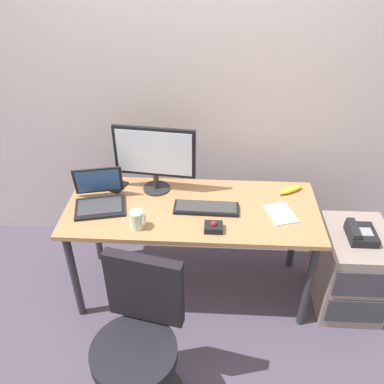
{
  "coord_description": "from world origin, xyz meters",
  "views": [
    {
      "loc": [
        0.11,
        -2.09,
        2.31
      ],
      "look_at": [
        0.0,
        0.0,
        0.86
      ],
      "focal_mm": 38.33,
      "sensor_mm": 36.0,
      "label": 1
    }
  ],
  "objects_px": {
    "laptop": "(99,197)",
    "trackball_mouse": "(214,227)",
    "coffee_mug": "(137,220)",
    "banana": "(291,190)",
    "monitor_main": "(155,155)",
    "file_cabinet": "(350,269)",
    "keyboard": "(206,208)",
    "paper_notepad": "(281,214)",
    "office_chair": "(139,349)",
    "cell_phone": "(119,187)",
    "desk_phone": "(360,234)"
  },
  "relations": [
    {
      "from": "monitor_main",
      "to": "trackball_mouse",
      "type": "distance_m",
      "value": 0.62
    },
    {
      "from": "monitor_main",
      "to": "paper_notepad",
      "type": "relative_size",
      "value": 2.57
    },
    {
      "from": "desk_phone",
      "to": "coffee_mug",
      "type": "relative_size",
      "value": 1.73
    },
    {
      "from": "file_cabinet",
      "to": "monitor_main",
      "type": "bearing_deg",
      "value": 169.64
    },
    {
      "from": "paper_notepad",
      "to": "cell_phone",
      "type": "height_order",
      "value": "paper_notepad"
    },
    {
      "from": "file_cabinet",
      "to": "cell_phone",
      "type": "height_order",
      "value": "cell_phone"
    },
    {
      "from": "coffee_mug",
      "to": "monitor_main",
      "type": "bearing_deg",
      "value": 81.56
    },
    {
      "from": "office_chair",
      "to": "keyboard",
      "type": "relative_size",
      "value": 2.3
    },
    {
      "from": "trackball_mouse",
      "to": "banana",
      "type": "distance_m",
      "value": 0.66
    },
    {
      "from": "trackball_mouse",
      "to": "cell_phone",
      "type": "distance_m",
      "value": 0.77
    },
    {
      "from": "desk_phone",
      "to": "trackball_mouse",
      "type": "relative_size",
      "value": 1.82
    },
    {
      "from": "coffee_mug",
      "to": "desk_phone",
      "type": "bearing_deg",
      "value": 6.31
    },
    {
      "from": "file_cabinet",
      "to": "coffee_mug",
      "type": "bearing_deg",
      "value": -173.06
    },
    {
      "from": "desk_phone",
      "to": "office_chair",
      "type": "height_order",
      "value": "office_chair"
    },
    {
      "from": "trackball_mouse",
      "to": "banana",
      "type": "bearing_deg",
      "value": 39.47
    },
    {
      "from": "file_cabinet",
      "to": "monitor_main",
      "type": "relative_size",
      "value": 1.1
    },
    {
      "from": "laptop",
      "to": "paper_notepad",
      "type": "bearing_deg",
      "value": -2.27
    },
    {
      "from": "coffee_mug",
      "to": "cell_phone",
      "type": "distance_m",
      "value": 0.47
    },
    {
      "from": "trackball_mouse",
      "to": "coffee_mug",
      "type": "xyz_separation_m",
      "value": [
        -0.45,
        -0.0,
        0.03
      ]
    },
    {
      "from": "laptop",
      "to": "monitor_main",
      "type": "bearing_deg",
      "value": 29.34
    },
    {
      "from": "paper_notepad",
      "to": "laptop",
      "type": "bearing_deg",
      "value": 177.73
    },
    {
      "from": "desk_phone",
      "to": "coffee_mug",
      "type": "bearing_deg",
      "value": -173.69
    },
    {
      "from": "cell_phone",
      "to": "trackball_mouse",
      "type": "bearing_deg",
      "value": -12.47
    },
    {
      "from": "trackball_mouse",
      "to": "coffee_mug",
      "type": "bearing_deg",
      "value": -179.73
    },
    {
      "from": "cell_phone",
      "to": "coffee_mug",
      "type": "bearing_deg",
      "value": -44.61
    },
    {
      "from": "laptop",
      "to": "trackball_mouse",
      "type": "xyz_separation_m",
      "value": [
        0.73,
        -0.22,
        -0.03
      ]
    },
    {
      "from": "desk_phone",
      "to": "paper_notepad",
      "type": "bearing_deg",
      "value": 177.49
    },
    {
      "from": "cell_phone",
      "to": "keyboard",
      "type": "bearing_deg",
      "value": 0.16
    },
    {
      "from": "monitor_main",
      "to": "banana",
      "type": "distance_m",
      "value": 0.94
    },
    {
      "from": "file_cabinet",
      "to": "laptop",
      "type": "bearing_deg",
      "value": 178.23
    },
    {
      "from": "office_chair",
      "to": "coffee_mug",
      "type": "bearing_deg",
      "value": 97.81
    },
    {
      "from": "monitor_main",
      "to": "trackball_mouse",
      "type": "relative_size",
      "value": 4.86
    },
    {
      "from": "office_chair",
      "to": "keyboard",
      "type": "xyz_separation_m",
      "value": [
        0.32,
        0.81,
        0.32
      ]
    },
    {
      "from": "paper_notepad",
      "to": "office_chair",
      "type": "bearing_deg",
      "value": -135.03
    },
    {
      "from": "keyboard",
      "to": "laptop",
      "type": "bearing_deg",
      "value": 178.2
    },
    {
      "from": "trackball_mouse",
      "to": "file_cabinet",
      "type": "bearing_deg",
      "value": 10.11
    },
    {
      "from": "file_cabinet",
      "to": "keyboard",
      "type": "xyz_separation_m",
      "value": [
        -0.99,
        0.03,
        0.46
      ]
    },
    {
      "from": "monitor_main",
      "to": "banana",
      "type": "relative_size",
      "value": 2.82
    },
    {
      "from": "laptop",
      "to": "trackball_mouse",
      "type": "height_order",
      "value": "laptop"
    },
    {
      "from": "file_cabinet",
      "to": "trackball_mouse",
      "type": "xyz_separation_m",
      "value": [
        -0.94,
        -0.17,
        0.47
      ]
    },
    {
      "from": "coffee_mug",
      "to": "paper_notepad",
      "type": "xyz_separation_m",
      "value": [
        0.87,
        0.18,
        -0.05
      ]
    },
    {
      "from": "file_cabinet",
      "to": "coffee_mug",
      "type": "height_order",
      "value": "coffee_mug"
    },
    {
      "from": "cell_phone",
      "to": "banana",
      "type": "xyz_separation_m",
      "value": [
        1.16,
        0.0,
        0.02
      ]
    },
    {
      "from": "file_cabinet",
      "to": "office_chair",
      "type": "bearing_deg",
      "value": -149.14
    },
    {
      "from": "monitor_main",
      "to": "office_chair",
      "type": "bearing_deg",
      "value": -88.73
    },
    {
      "from": "file_cabinet",
      "to": "desk_phone",
      "type": "height_order",
      "value": "desk_phone"
    },
    {
      "from": "laptop",
      "to": "banana",
      "type": "xyz_separation_m",
      "value": [
        1.25,
        0.2,
        -0.03
      ]
    },
    {
      "from": "laptop",
      "to": "paper_notepad",
      "type": "xyz_separation_m",
      "value": [
        1.15,
        -0.05,
        -0.05
      ]
    },
    {
      "from": "file_cabinet",
      "to": "office_chair",
      "type": "xyz_separation_m",
      "value": [
        -1.31,
        -0.78,
        0.14
      ]
    },
    {
      "from": "file_cabinet",
      "to": "desk_phone",
      "type": "xyz_separation_m",
      "value": [
        -0.01,
        -0.02,
        0.33
      ]
    }
  ]
}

